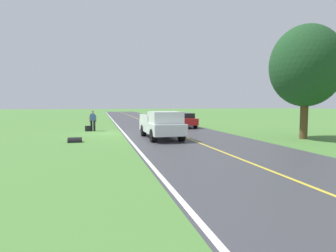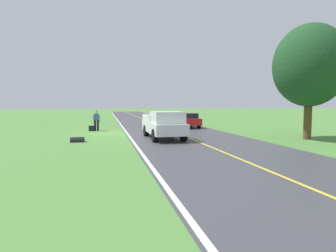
# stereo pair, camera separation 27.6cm
# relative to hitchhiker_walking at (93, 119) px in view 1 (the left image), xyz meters

# --- Properties ---
(ground_plane) EXTENTS (200.00, 200.00, 0.00)m
(ground_plane) POSITION_rel_hitchhiker_walking_xyz_m (-1.15, 2.27, -0.98)
(ground_plane) COLOR #4C7F38
(road_surface) EXTENTS (8.10, 120.00, 0.00)m
(road_surface) POSITION_rel_hitchhiker_walking_xyz_m (-6.27, 2.27, -0.98)
(road_surface) COLOR #3D3D42
(road_surface) RESTS_ON ground
(lane_edge_line) EXTENTS (0.16, 117.60, 0.00)m
(lane_edge_line) POSITION_rel_hitchhiker_walking_xyz_m (-2.40, 2.27, -0.98)
(lane_edge_line) COLOR silver
(lane_edge_line) RESTS_ON ground
(lane_centre_line) EXTENTS (0.14, 117.60, 0.00)m
(lane_centre_line) POSITION_rel_hitchhiker_walking_xyz_m (-6.27, 2.27, -0.98)
(lane_centre_line) COLOR gold
(lane_centre_line) RESTS_ON ground
(hitchhiker_walking) EXTENTS (0.62, 0.51, 1.75)m
(hitchhiker_walking) POSITION_rel_hitchhiker_walking_xyz_m (0.00, 0.00, 0.00)
(hitchhiker_walking) COLOR black
(hitchhiker_walking) RESTS_ON ground
(suitcase_carried) EXTENTS (0.48, 0.24, 0.46)m
(suitcase_carried) POSITION_rel_hitchhiker_walking_xyz_m (0.41, 0.12, -0.75)
(suitcase_carried) COLOR black
(suitcase_carried) RESTS_ON ground
(pickup_truck_passing) EXTENTS (2.19, 5.44, 1.82)m
(pickup_truck_passing) POSITION_rel_hitchhiker_walking_xyz_m (-4.54, 6.65, -0.01)
(pickup_truck_passing) COLOR silver
(pickup_truck_passing) RESTS_ON ground
(tree_far_side_near) EXTENTS (4.58, 4.58, 7.40)m
(tree_far_side_near) POSITION_rel_hitchhiker_walking_xyz_m (-13.61, 8.86, 3.76)
(tree_far_side_near) COLOR brown
(tree_far_side_near) RESTS_ON ground
(sedan_near_oncoming) EXTENTS (2.05, 4.46, 1.41)m
(sedan_near_oncoming) POSITION_rel_hitchhiker_walking_xyz_m (-8.49, -1.69, -0.23)
(sedan_near_oncoming) COLOR red
(sedan_near_oncoming) RESTS_ON ground
(drainage_culvert) EXTENTS (0.80, 0.60, 0.60)m
(drainage_culvert) POSITION_rel_hitchhiker_walking_xyz_m (0.92, 7.02, -0.98)
(drainage_culvert) COLOR black
(drainage_culvert) RESTS_ON ground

